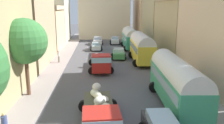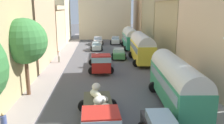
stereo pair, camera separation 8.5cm
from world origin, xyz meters
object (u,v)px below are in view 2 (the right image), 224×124
car_0 (97,46)px  pedestrian_1 (4,124)px  parked_bus_2 (131,37)px  cargo_truck_1 (101,62)px  car_4 (115,40)px  car_3 (119,53)px  parked_bus_0 (176,80)px  pedestrian_0 (59,56)px  car_1 (98,41)px  parked_bus_1 (142,47)px  cargo_truck_0 (99,114)px

car_0 → pedestrian_1: bearing=-100.0°
parked_bus_2 → cargo_truck_1: parked_bus_2 is taller
car_4 → pedestrian_1: bearing=-104.0°
car_3 → pedestrian_1: 24.26m
parked_bus_0 → pedestrian_0: (-11.94, 15.42, -1.11)m
parked_bus_2 → car_3: bearing=-109.1°
parked_bus_0 → car_0: size_ratio=2.65×
cargo_truck_1 → car_1: cargo_truck_1 is taller
car_0 → pedestrian_1: 30.44m
parked_bus_0 → pedestrian_1: (-11.95, -4.40, -1.16)m
car_0 → parked_bus_1: bearing=-56.1°
pedestrian_0 → pedestrian_1: pedestrian_0 is taller
car_3 → pedestrian_1: (-8.86, -22.58, 0.20)m
cargo_truck_0 → pedestrian_1: bearing=-172.3°
cargo_truck_0 → car_0: 29.20m
parked_bus_2 → car_4: bearing=111.6°
car_3 → cargo_truck_0: bearing=-98.0°
parked_bus_1 → car_0: bearing=123.9°
parked_bus_0 → car_1: bearing=101.1°
parked_bus_0 → car_1: (-6.44, 32.69, -1.36)m
parked_bus_0 → pedestrian_1: parked_bus_0 is taller
parked_bus_1 → pedestrian_0: 12.06m
pedestrian_0 → parked_bus_2: bearing=43.9°
parked_bus_1 → car_3: bearing=140.3°
car_0 → pedestrian_1: pedestrian_1 is taller
parked_bus_1 → car_3: size_ratio=2.13×
cargo_truck_1 → pedestrian_0: (-5.97, 4.66, -0.20)m
parked_bus_1 → parked_bus_2: (-0.16, 11.25, -0.10)m
parked_bus_1 → pedestrian_0: (-12.00, -0.15, -1.24)m
car_0 → car_3: bearing=-64.2°
cargo_truck_0 → car_4: 36.92m
parked_bus_0 → pedestrian_0: parked_bus_0 is taller
cargo_truck_0 → cargo_truck_1: bearing=89.2°
cargo_truck_1 → parked_bus_2: bearing=69.9°
car_1 → cargo_truck_0: bearing=-89.6°
car_1 → pedestrian_0: (-5.50, -17.27, 0.25)m
car_0 → car_1: 7.12m
cargo_truck_0 → cargo_truck_1: size_ratio=1.01×
cargo_truck_0 → car_3: bearing=82.0°
cargo_truck_1 → pedestrian_0: size_ratio=4.07×
car_1 → cargo_truck_1: bearing=-88.8°
parked_bus_1 → pedestrian_1: size_ratio=5.17×
car_1 → parked_bus_0: bearing=-78.9°
parked_bus_1 → pedestrian_0: size_ratio=4.97×
parked_bus_2 → car_0: size_ratio=2.38×
cargo_truck_0 → car_1: (-0.27, 36.31, -0.34)m
cargo_truck_1 → car_0: size_ratio=1.99×
car_0 → pedestrian_1: size_ratio=2.12×
parked_bus_2 → cargo_truck_1: size_ratio=1.20×
parked_bus_1 → parked_bus_2: parked_bus_1 is taller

